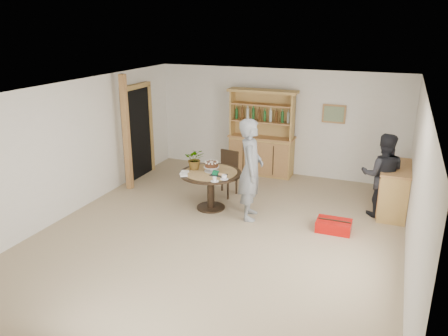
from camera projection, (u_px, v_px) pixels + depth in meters
ground at (222, 232)px, 7.70m from camera, size 7.00×7.00×0.00m
room_shell at (222, 136)px, 7.15m from camera, size 6.04×7.04×2.52m
doorway at (138, 131)px, 10.14m from camera, size 0.13×1.10×2.18m
pine_post at (126, 133)px, 9.31m from camera, size 0.12×0.12×2.50m
hutch at (262, 146)px, 10.43m from camera, size 1.62×0.54×2.04m
sideboard at (394, 190)px, 8.33m from camera, size 0.54×1.26×0.94m
dining_table at (211, 179)px, 8.48m from camera, size 1.20×1.20×0.76m
dining_chair at (227, 170)px, 9.23m from camera, size 0.48×0.48×0.95m
birthday_cake at (211, 165)px, 8.44m from camera, size 0.30×0.30×0.20m
flower_vase at (195, 159)px, 8.53m from camera, size 0.47×0.44×0.42m
gift_tray at (218, 174)px, 8.24m from camera, size 0.30×0.20×0.08m
coffee_cup_a at (224, 177)px, 8.03m from camera, size 0.15×0.15×0.09m
coffee_cup_b at (215, 180)px, 7.93m from camera, size 0.15×0.15×0.08m
napkins at (184, 174)px, 8.30m from camera, size 0.24×0.33×0.03m
teen_boy at (251, 170)px, 7.98m from camera, size 0.61×0.78×1.90m
adult_person at (382, 175)px, 8.11m from camera, size 0.83×0.68×1.61m
red_suitcase at (334, 226)px, 7.70m from camera, size 0.60×0.41×0.21m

